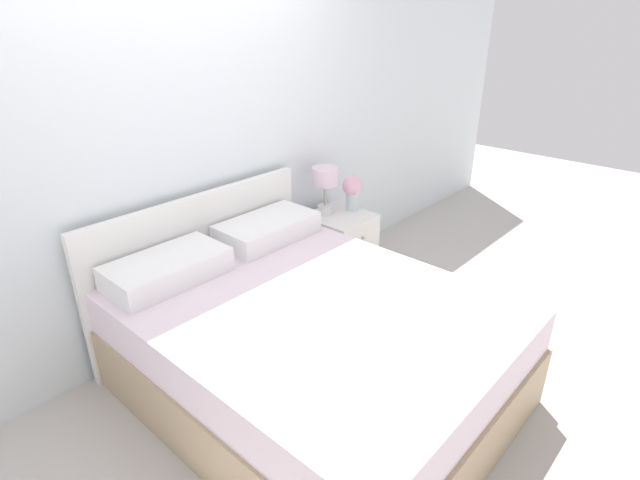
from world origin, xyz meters
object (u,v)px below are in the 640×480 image
object	(u,v)px
nightstand	(339,247)
flower_vase	(352,189)
table_lamp	(325,182)
bed	(304,341)

from	to	relation	value
nightstand	flower_vase	xyz separation A→B (m)	(0.16, 0.00, 0.44)
nightstand	table_lamp	size ratio (longest dim) A/B	1.48
bed	table_lamp	xyz separation A→B (m)	(1.07, 0.80, 0.49)
nightstand	flower_vase	size ratio (longest dim) A/B	1.98
bed	table_lamp	world-z (taller)	bed
nightstand	table_lamp	world-z (taller)	table_lamp
bed	nightstand	xyz separation A→B (m)	(1.12, 0.69, -0.04)
table_lamp	flower_vase	bearing A→B (deg)	-24.55
nightstand	table_lamp	bearing A→B (deg)	118.70
flower_vase	bed	bearing A→B (deg)	-151.36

